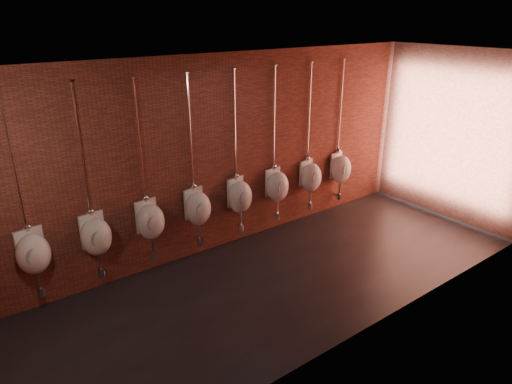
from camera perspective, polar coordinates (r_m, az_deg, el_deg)
ground at (r=6.90m, az=2.08°, el=-11.45°), size 8.50×8.50×0.00m
room_shell at (r=6.04m, az=2.34°, el=4.75°), size 8.54×3.04×3.22m
urinal_0 at (r=6.55m, az=-26.08°, el=-6.82°), size 0.49×0.44×2.72m
urinal_1 at (r=6.69m, az=-19.38°, el=-5.14°), size 0.49×0.44×2.72m
urinal_2 at (r=6.93m, az=-13.09°, el=-3.49°), size 0.49×0.44×2.72m
urinal_3 at (r=7.25m, az=-7.29°, el=-1.93°), size 0.49×0.44×2.72m
urinal_4 at (r=7.63m, az=-2.04°, el=-0.49°), size 0.49×0.44×2.72m
urinal_5 at (r=8.09m, az=2.66°, el=0.80°), size 0.49×0.44×2.72m
urinal_6 at (r=8.59m, az=6.84°, el=1.94°), size 0.49×0.44×2.72m
urinal_7 at (r=9.14m, az=10.54°, el=2.94°), size 0.49×0.44×2.72m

